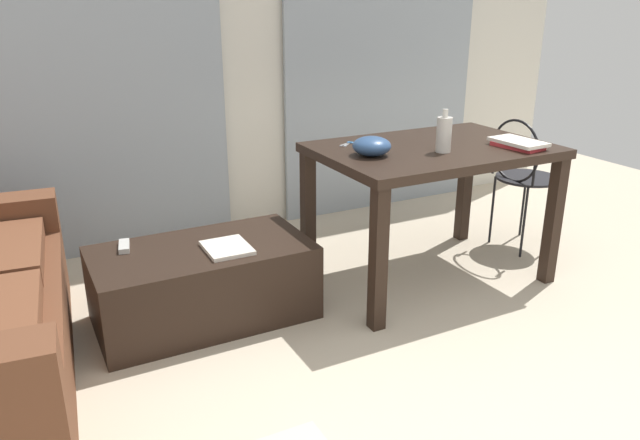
{
  "coord_description": "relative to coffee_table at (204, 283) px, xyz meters",
  "views": [
    {
      "loc": [
        -1.53,
        -0.84,
        1.55
      ],
      "look_at": [
        -0.11,
        1.89,
        0.43
      ],
      "focal_mm": 34.56,
      "sensor_mm": 36.0,
      "label": 1
    }
  ],
  "objects": [
    {
      "name": "book_stack",
      "position": [
        1.69,
        -0.36,
        0.61
      ],
      "size": [
        0.2,
        0.3,
        0.04
      ],
      "color": "red",
      "rests_on": "craft_table"
    },
    {
      "name": "magazine",
      "position": [
        0.1,
        -0.09,
        0.2
      ],
      "size": [
        0.21,
        0.25,
        0.02
      ],
      "primitive_type": "cube",
      "rotation": [
        0.0,
        0.0,
        -0.02
      ],
      "color": "silver",
      "rests_on": "coffee_table"
    },
    {
      "name": "wall_back",
      "position": [
        0.76,
        1.22,
        1.04
      ],
      "size": [
        5.27,
        0.1,
        2.47
      ],
      "primitive_type": "cube",
      "color": "silver",
      "rests_on": "ground"
    },
    {
      "name": "bowl",
      "position": [
        0.89,
        -0.14,
        0.64
      ],
      "size": [
        0.2,
        0.2,
        0.1
      ],
      "primitive_type": "ellipsoid",
      "color": "#2D4C7A",
      "rests_on": "craft_table"
    },
    {
      "name": "coffee_table",
      "position": [
        0.0,
        0.0,
        0.0
      ],
      "size": [
        1.07,
        0.57,
        0.39
      ],
      "color": "black",
      "rests_on": "ground"
    },
    {
      "name": "tv_remote_primary",
      "position": [
        -0.34,
        0.16,
        0.21
      ],
      "size": [
        0.08,
        0.15,
        0.03
      ],
      "primitive_type": "cube",
      "rotation": [
        0.0,
        0.0,
        -0.2
      ],
      "color": "#B7B7B2",
      "rests_on": "coffee_table"
    },
    {
      "name": "scissors",
      "position": [
        0.91,
        0.14,
        0.59
      ],
      "size": [
        0.11,
        0.09,
        0.0
      ],
      "color": "#9EA0A5",
      "rests_on": "craft_table"
    },
    {
      "name": "craft_table",
      "position": [
        1.3,
        -0.12,
        0.48
      ],
      "size": [
        1.26,
        0.85,
        0.78
      ],
      "color": "black",
      "rests_on": "ground"
    },
    {
      "name": "ground_plane",
      "position": [
        0.76,
        -0.75,
        -0.19
      ],
      "size": [
        7.53,
        7.53,
        0.0
      ],
      "primitive_type": "plane",
      "color": "beige"
    },
    {
      "name": "bottle_near",
      "position": [
        1.26,
        -0.25,
        0.68
      ],
      "size": [
        0.08,
        0.08,
        0.22
      ],
      "color": "beige",
      "rests_on": "craft_table"
    },
    {
      "name": "wire_chair",
      "position": [
        2.08,
        -0.03,
        0.34
      ],
      "size": [
        0.4,
        0.4,
        0.85
      ],
      "color": "black",
      "rests_on": "ground"
    },
    {
      "name": "curtains",
      "position": [
        0.76,
        1.13,
        0.83
      ],
      "size": [
        3.6,
        0.03,
        2.06
      ],
      "color": "#99A3AD",
      "rests_on": "ground"
    }
  ]
}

